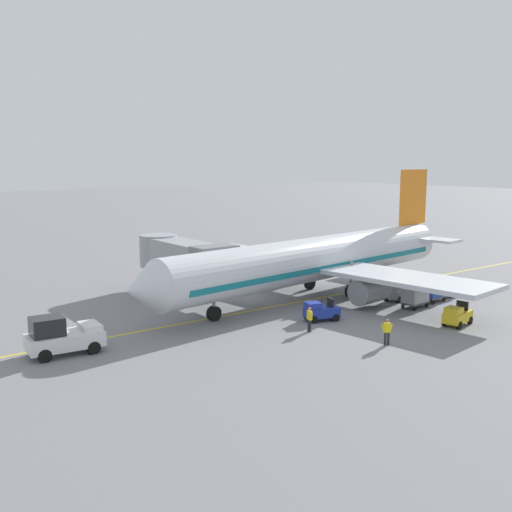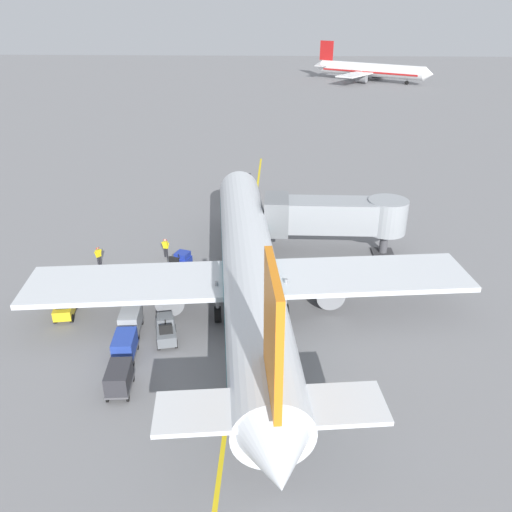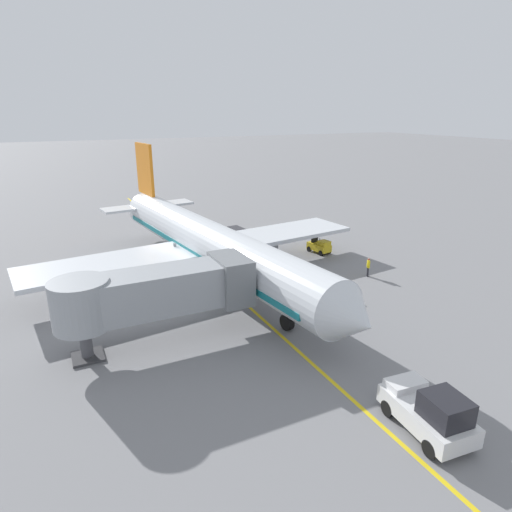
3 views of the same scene
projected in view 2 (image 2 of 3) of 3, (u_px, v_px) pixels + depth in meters
ground_plane at (241, 311)px, 36.25m from camera, size 400.00×400.00×0.00m
gate_lead_in_line at (241, 311)px, 36.24m from camera, size 0.24×80.00×0.01m
parked_airliner at (250, 267)px, 35.42m from camera, size 30.40×37.34×10.63m
jet_bridge at (334, 216)px, 43.34m from camera, size 11.96×3.50×4.98m
pushback_tractor at (241, 189)px, 56.85m from camera, size 2.58×4.58×2.40m
baggage_tug_lead at (166, 330)px, 32.90m from camera, size 1.80×2.72×1.62m
baggage_tug_trailing at (179, 263)px, 41.41m from camera, size 1.94×2.75×1.62m
baggage_tug_spare at (65, 306)px, 35.55m from camera, size 1.66×2.67×1.62m
baggage_cart_front at (131, 320)px, 33.59m from camera, size 1.49×2.95×1.58m
baggage_cart_second_in_train at (125, 345)px, 31.09m from camera, size 1.49×2.95×1.58m
baggage_cart_third_in_train at (119, 378)px, 28.37m from camera, size 1.49×2.95×1.58m
ground_crew_wing_walker at (166, 247)px, 43.64m from camera, size 0.72×0.32×1.69m
ground_crew_loader at (99, 255)px, 42.17m from camera, size 0.49×0.65×1.69m
distant_taxiing_airliner at (370, 70)px, 142.56m from camera, size 31.25×26.49×10.10m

